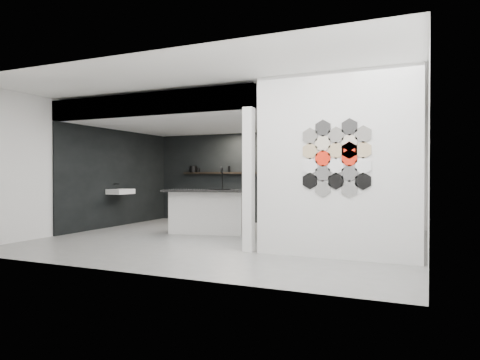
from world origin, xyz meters
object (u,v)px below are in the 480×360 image
(kitchen_island, at_px, (208,211))
(stockpot, at_px, (193,169))
(glass_bowl, at_px, (282,170))
(kettle, at_px, (262,169))
(wall_basin, at_px, (121,192))
(utensil_cup, at_px, (198,170))
(bottle_dark, at_px, (229,169))
(partition_panel, at_px, (335,165))
(glass_vase, at_px, (282,169))

(kitchen_island, height_order, stockpot, stockpot)
(stockpot, bearing_deg, glass_bowl, 0.00)
(kitchen_island, height_order, kettle, kettle)
(wall_basin, height_order, stockpot, stockpot)
(stockpot, bearing_deg, utensil_cup, 0.00)
(wall_basin, height_order, kitchen_island, kitchen_island)
(wall_basin, relative_size, utensil_cup, 5.44)
(bottle_dark, bearing_deg, kettle, 0.00)
(kitchen_island, bearing_deg, kettle, 66.79)
(partition_panel, bearing_deg, stockpot, 140.29)
(wall_basin, distance_m, kettle, 3.56)
(glass_bowl, bearing_deg, stockpot, 180.00)
(kitchen_island, distance_m, glass_bowl, 2.57)
(bottle_dark, bearing_deg, glass_vase, 0.00)
(stockpot, xyz_separation_m, glass_bowl, (2.58, 0.00, -0.04))
(kitchen_island, bearing_deg, partition_panel, -41.13)
(utensil_cup, bearing_deg, glass_bowl, 0.00)
(glass_bowl, height_order, utensil_cup, utensil_cup)
(kettle, bearing_deg, partition_panel, -34.04)
(wall_basin, bearing_deg, kettle, 35.94)
(glass_vase, bearing_deg, kettle, 180.00)
(kettle, bearing_deg, wall_basin, -122.20)
(glass_bowl, distance_m, utensil_cup, 2.43)
(kettle, xyz_separation_m, bottle_dark, (-0.95, 0.00, 0.02))
(bottle_dark, distance_m, utensil_cup, 0.94)
(wall_basin, xyz_separation_m, glass_vase, (3.39, 2.07, 0.54))
(partition_panel, height_order, bottle_dark, partition_panel)
(glass_bowl, bearing_deg, bottle_dark, 180.00)
(kitchen_island, xyz_separation_m, kettle, (0.42, 2.22, 0.91))
(wall_basin, distance_m, glass_bowl, 4.00)
(wall_basin, height_order, glass_bowl, glass_bowl)
(wall_basin, bearing_deg, partition_panel, -18.23)
(stockpot, bearing_deg, wall_basin, -111.46)
(bottle_dark, bearing_deg, glass_bowl, 0.00)
(bottle_dark, height_order, utensil_cup, bottle_dark)
(partition_panel, bearing_deg, kettle, 124.10)
(glass_bowl, relative_size, utensil_cup, 1.24)
(kitchen_island, xyz_separation_m, utensil_cup, (-1.47, 2.22, 0.89))
(glass_vase, bearing_deg, partition_panel, -61.77)
(stockpot, relative_size, utensil_cup, 1.93)
(wall_basin, bearing_deg, glass_vase, 31.35)
(kitchen_island, relative_size, glass_vase, 13.47)
(wall_basin, distance_m, bottle_dark, 2.86)
(kitchen_island, distance_m, kettle, 2.43)
(stockpot, distance_m, bottle_dark, 1.09)
(partition_panel, relative_size, bottle_dark, 16.63)
(wall_basin, xyz_separation_m, kitchen_island, (2.43, -0.15, -0.37))
(kitchen_island, height_order, glass_vase, glass_vase)
(wall_basin, xyz_separation_m, glass_bowl, (3.39, 2.07, 0.52))
(partition_panel, relative_size, kitchen_island, 1.47)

